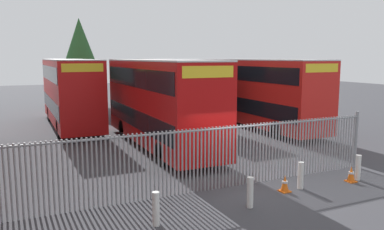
{
  "coord_description": "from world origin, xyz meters",
  "views": [
    {
      "loc": [
        -7.07,
        -11.4,
        4.53
      ],
      "look_at": [
        0.0,
        4.0,
        2.0
      ],
      "focal_mm": 36.17,
      "sensor_mm": 36.0,
      "label": 1
    }
  ],
  "objects": [
    {
      "name": "bollard_far_right",
      "position": [
        4.35,
        -1.33,
        0.47
      ],
      "size": [
        0.2,
        0.2,
        0.95
      ],
      "primitive_type": "cylinder",
      "color": "silver",
      "rests_on": "ground"
    },
    {
      "name": "traffic_cone_by_gate",
      "position": [
        1.07,
        -1.24,
        0.29
      ],
      "size": [
        0.34,
        0.34,
        0.59
      ],
      "color": "orange",
      "rests_on": "ground"
    },
    {
      "name": "ground_plane",
      "position": [
        0.0,
        8.0,
        0.0
      ],
      "size": [
        100.0,
        100.0,
        0.0
      ],
      "primitive_type": "plane",
      "color": "#3D3D42"
    },
    {
      "name": "double_decker_bus_behind_fence_left",
      "position": [
        7.18,
        9.19,
        2.42
      ],
      "size": [
        2.54,
        10.81,
        4.42
      ],
      "color": "red",
      "rests_on": "ground"
    },
    {
      "name": "double_decker_bus_behind_fence_right",
      "position": [
        -3.81,
        14.69,
        2.42
      ],
      "size": [
        2.54,
        10.81,
        4.42
      ],
      "color": "red",
      "rests_on": "ground"
    },
    {
      "name": "traffic_cone_mid_forecourt",
      "position": [
        3.95,
        -1.4,
        0.29
      ],
      "size": [
        0.34,
        0.34,
        0.59
      ],
      "color": "orange",
      "rests_on": "ground"
    },
    {
      "name": "bollard_near_right",
      "position": [
        1.75,
        -1.22,
        0.47
      ],
      "size": [
        0.2,
        0.2,
        0.95
      ],
      "primitive_type": "cylinder",
      "color": "silver",
      "rests_on": "ground"
    },
    {
      "name": "bollard_near_left",
      "position": [
        -3.8,
        -1.95,
        0.47
      ],
      "size": [
        0.2,
        0.2,
        0.95
      ],
      "primitive_type": "cylinder",
      "color": "silver",
      "rests_on": "ground"
    },
    {
      "name": "bollard_center_front",
      "position": [
        -0.78,
        -1.92,
        0.47
      ],
      "size": [
        0.2,
        0.2,
        0.95
      ],
      "primitive_type": "cylinder",
      "color": "silver",
      "rests_on": "ground"
    },
    {
      "name": "double_decker_bus_near_gate",
      "position": [
        -0.52,
        6.8,
        2.42
      ],
      "size": [
        2.54,
        10.81,
        4.42
      ],
      "color": "#B70C0C",
      "rests_on": "ground"
    },
    {
      "name": "double_decker_bus_far_back",
      "position": [
        3.38,
        14.02,
        2.42
      ],
      "size": [
        2.54,
        10.81,
        4.42
      ],
      "color": "#B70C0C",
      "rests_on": "ground"
    },
    {
      "name": "palisade_fence",
      "position": [
        -1.35,
        0.0,
        1.18
      ],
      "size": [
        14.09,
        0.14,
        2.35
      ],
      "color": "gray",
      "rests_on": "ground"
    },
    {
      "name": "tree_tall_back",
      "position": [
        -1.48,
        25.3,
        5.07
      ],
      "size": [
        4.18,
        4.18,
        8.07
      ],
      "color": "#4C3823",
      "rests_on": "ground"
    }
  ]
}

